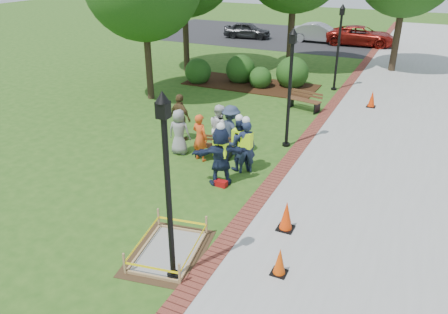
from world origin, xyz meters
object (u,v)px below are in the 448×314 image
at_px(cone_front, 280,262).
at_px(hivis_worker_c, 239,143).
at_px(hivis_worker_a, 221,154).
at_px(lamp_near, 167,178).
at_px(hivis_worker_b, 245,145).
at_px(bench_near, 214,151).
at_px(wet_concrete_pad, 168,245).

xyz_separation_m(cone_front, hivis_worker_c, (-2.90, 4.39, 0.61)).
distance_m(hivis_worker_a, hivis_worker_c, 1.15).
relative_size(lamp_near, hivis_worker_b, 2.22).
distance_m(cone_front, hivis_worker_a, 4.47).
distance_m(bench_near, lamp_near, 6.70).
height_order(wet_concrete_pad, hivis_worker_a, hivis_worker_a).
height_order(hivis_worker_b, hivis_worker_c, hivis_worker_b).
bearing_deg(lamp_near, bench_near, 108.42).
distance_m(lamp_near, hivis_worker_c, 5.76).
height_order(lamp_near, hivis_worker_a, lamp_near).
height_order(cone_front, hivis_worker_b, hivis_worker_b).
xyz_separation_m(cone_front, hivis_worker_a, (-3.00, 3.25, 0.66)).
bearing_deg(cone_front, hivis_worker_a, 132.73).
height_order(bench_near, cone_front, bench_near).
bearing_deg(bench_near, cone_front, -50.25).
height_order(bench_near, lamp_near, lamp_near).
bearing_deg(cone_front, hivis_worker_c, 123.46).
relative_size(hivis_worker_a, hivis_worker_b, 1.05).
height_order(wet_concrete_pad, hivis_worker_b, hivis_worker_b).
height_order(lamp_near, hivis_worker_b, lamp_near).
bearing_deg(lamp_near, cone_front, 27.93).
xyz_separation_m(bench_near, hivis_worker_c, (1.17, -0.50, 0.71)).
bearing_deg(wet_concrete_pad, bench_near, 105.19).
xyz_separation_m(bench_near, lamp_near, (2.00, -5.99, 2.25)).
relative_size(wet_concrete_pad, hivis_worker_a, 1.27).
height_order(bench_near, hivis_worker_c, hivis_worker_c).
xyz_separation_m(wet_concrete_pad, cone_front, (2.63, 0.41, 0.10)).
bearing_deg(hivis_worker_b, lamp_near, -84.15).
xyz_separation_m(bench_near, cone_front, (4.07, -4.89, 0.10)).
xyz_separation_m(wet_concrete_pad, lamp_near, (0.56, -0.69, 2.25)).
bearing_deg(hivis_worker_c, hivis_worker_a, -94.99).
bearing_deg(hivis_worker_a, wet_concrete_pad, -84.20).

